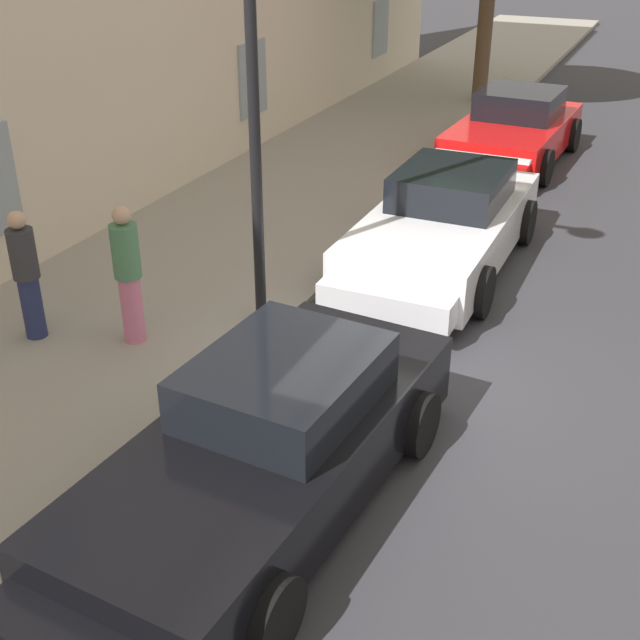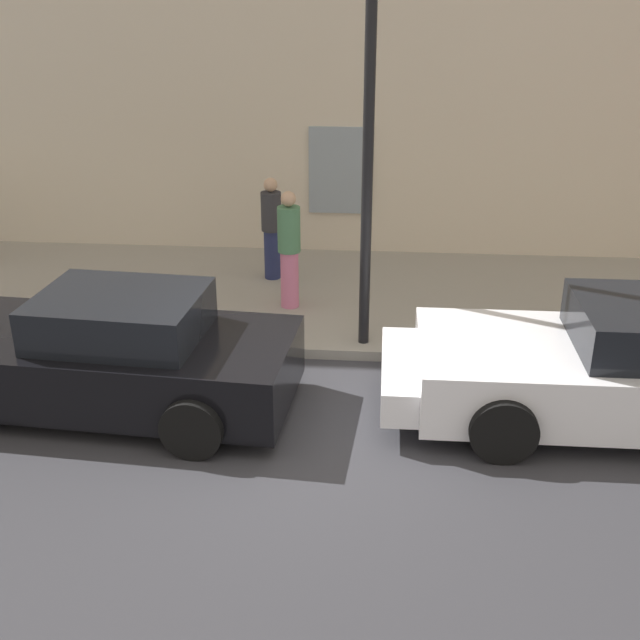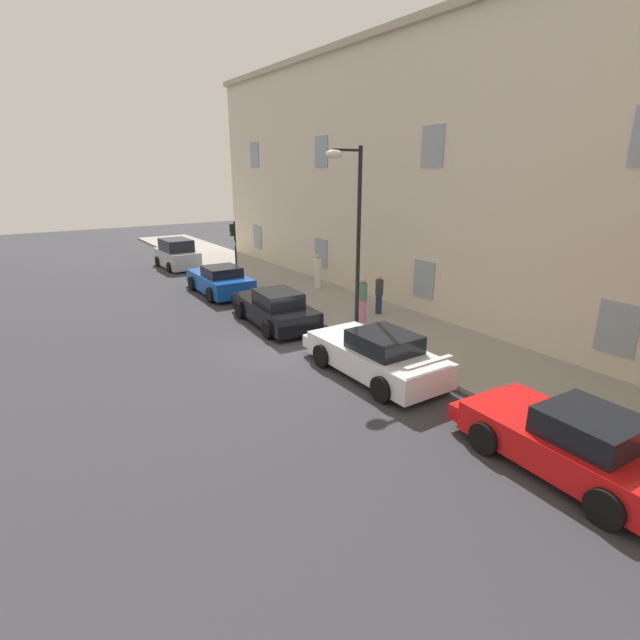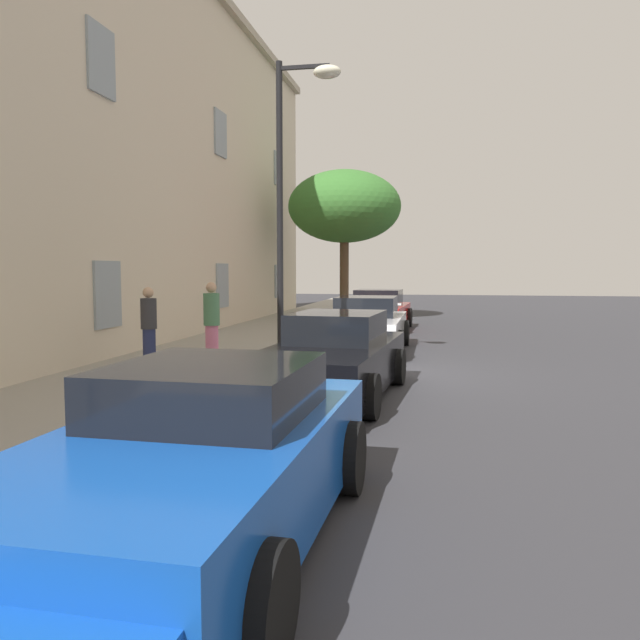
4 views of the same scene
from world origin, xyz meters
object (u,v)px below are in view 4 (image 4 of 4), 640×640
sportscar_yellow_flank (330,362)px  pedestrian_admiring (212,323)px  tree_midblock (344,207)px  pedestrian_strolling (149,326)px  street_lamp (297,159)px  sportscar_red_lead (189,473)px  sportscar_tail_end (377,313)px  sportscar_white_middle (364,328)px

sportscar_yellow_flank → pedestrian_admiring: size_ratio=2.91×
tree_midblock → pedestrian_strolling: (-14.90, 1.78, -3.81)m
sportscar_yellow_flank → street_lamp: 5.23m
sportscar_red_lead → pedestrian_admiring: 8.36m
sportscar_tail_end → street_lamp: size_ratio=0.72×
sportscar_red_lead → pedestrian_strolling: bearing=28.1°
sportscar_red_lead → sportscar_yellow_flank: (5.80, -0.08, -0.01)m
sportscar_yellow_flank → tree_midblock: tree_midblock is taller
sportscar_tail_end → tree_midblock: bearing=21.8°
sportscar_red_lead → sportscar_yellow_flank: size_ratio=0.94×
sportscar_white_middle → tree_midblock: size_ratio=0.80×
street_lamp → pedestrian_strolling: bearing=119.6°
pedestrian_admiring → sportscar_tail_end: bearing=-14.2°
sportscar_yellow_flank → sportscar_tail_end: bearing=1.9°
sportscar_white_middle → tree_midblock: tree_midblock is taller
tree_midblock → pedestrian_admiring: bearing=177.7°
pedestrian_admiring → pedestrian_strolling: (-0.43, 1.19, -0.05)m
tree_midblock → sportscar_tail_end: bearing=-158.2°
sportscar_white_middle → tree_midblock: 11.54m
tree_midblock → sportscar_red_lead: bearing=-174.4°
sportscar_yellow_flank → sportscar_tail_end: size_ratio=1.10×
sportscar_red_lead → sportscar_yellow_flank: sportscar_yellow_flank is taller
sportscar_yellow_flank → pedestrian_admiring: pedestrian_admiring is taller
tree_midblock → pedestrian_strolling: size_ratio=3.75×
sportscar_red_lead → pedestrian_strolling: pedestrian_strolling is taller
sportscar_tail_end → tree_midblock: 6.57m
sportscar_white_middle → pedestrian_admiring: bearing=145.3°
pedestrian_strolling → street_lamp: bearing=-60.4°
sportscar_yellow_flank → tree_midblock: (16.55, 2.27, 4.19)m
tree_midblock → pedestrian_admiring: (-14.48, 0.58, -3.76)m
sportscar_white_middle → sportscar_tail_end: bearing=2.5°
street_lamp → pedestrian_admiring: size_ratio=3.68×
sportscar_tail_end → pedestrian_strolling: size_ratio=2.80×
pedestrian_strolling → sportscar_tail_end: bearing=-19.7°
street_lamp → pedestrian_admiring: (-1.14, 1.57, -3.48)m
sportscar_white_middle → pedestrian_admiring: pedestrian_admiring is taller
sportscar_red_lead → sportscar_white_middle: 11.81m
sportscar_white_middle → pedestrian_strolling: (-4.36, 3.91, 0.36)m
sportscar_tail_end → pedestrian_admiring: pedestrian_admiring is taller
pedestrian_admiring → pedestrian_strolling: bearing=109.7°
sportscar_white_middle → sportscar_tail_end: size_ratio=1.07×
sportscar_tail_end → street_lamp: street_lamp is taller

